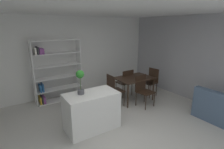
% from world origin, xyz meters
% --- Properties ---
extents(ground_plane, '(8.93, 8.93, 0.00)m').
position_xyz_m(ground_plane, '(0.00, 0.00, 0.00)').
color(ground_plane, beige).
extents(ceiling_slab, '(6.50, 6.09, 0.06)m').
position_xyz_m(ceiling_slab, '(0.00, 0.00, 2.73)').
color(ceiling_slab, white).
rests_on(ceiling_slab, ground_plane).
extents(back_partition, '(6.50, 0.06, 2.70)m').
position_xyz_m(back_partition, '(0.00, 3.02, 1.35)').
color(back_partition, silver).
rests_on(back_partition, ground_plane).
extents(right_partition_gray, '(0.06, 6.09, 2.70)m').
position_xyz_m(right_partition_gray, '(3.22, 0.00, 1.35)').
color(right_partition_gray, '#9E9EA3').
rests_on(right_partition_gray, ground_plane).
extents(kitchen_island, '(1.21, 0.67, 0.88)m').
position_xyz_m(kitchen_island, '(-0.33, 0.57, 0.44)').
color(kitchen_island, white).
rests_on(kitchen_island, ground_plane).
extents(potted_plant_on_island, '(0.18, 0.18, 0.55)m').
position_xyz_m(potted_plant_on_island, '(-0.54, 0.66, 1.23)').
color(potted_plant_on_island, '#4C4C51').
rests_on(potted_plant_on_island, kitchen_island).
extents(open_bookshelf, '(1.47, 0.37, 1.96)m').
position_xyz_m(open_bookshelf, '(-0.57, 2.64, 0.96)').
color(open_bookshelf, white).
rests_on(open_bookshelf, ground_plane).
extents(dining_table, '(1.17, 0.83, 0.77)m').
position_xyz_m(dining_table, '(1.56, 1.29, 0.69)').
color(dining_table, black).
rests_on(dining_table, ground_plane).
extents(dining_chair_far, '(0.48, 0.47, 0.93)m').
position_xyz_m(dining_chair_far, '(1.56, 1.73, 0.56)').
color(dining_chair_far, black).
rests_on(dining_chair_far, ground_plane).
extents(dining_chair_near, '(0.48, 0.48, 0.93)m').
position_xyz_m(dining_chair_near, '(1.55, 0.86, 0.55)').
color(dining_chair_near, black).
rests_on(dining_chair_near, ground_plane).
extents(dining_chair_window_side, '(0.46, 0.44, 0.95)m').
position_xyz_m(dining_chair_window_side, '(2.36, 1.30, 0.56)').
color(dining_chair_window_side, black).
rests_on(dining_chair_window_side, ground_plane).
extents(dining_chair_island_side, '(0.42, 0.46, 0.98)m').
position_xyz_m(dining_chair_island_side, '(0.76, 1.30, 0.58)').
color(dining_chair_island_side, black).
rests_on(dining_chair_island_side, ground_plane).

